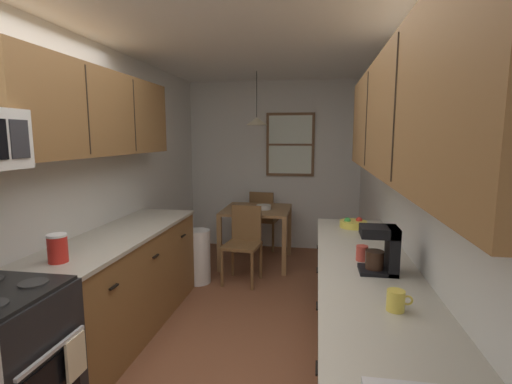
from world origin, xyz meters
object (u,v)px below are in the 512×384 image
Objects in this scene: trash_bin at (198,256)px; mug_by_coffeemaker at (396,300)px; dining_table at (257,217)px; mug_spare at (362,253)px; storage_canister at (58,248)px; fruit_bowl at (353,223)px; dining_chair_near at (244,240)px; dining_chair_far at (263,217)px; table_serving_bowl at (264,207)px; coffee_maker at (383,249)px.

trash_bin is 5.25× the size of mug_by_coffeemaker.
mug_spare reaches higher than dining_table.
storage_canister is 2.39m from fruit_bowl.
dining_chair_near is 7.78× the size of mug_spare.
mug_spare is (1.10, -2.43, 0.31)m from dining_table.
dining_table is at bearing 114.46° from mug_spare.
dining_chair_far reaches higher than table_serving_bowl.
storage_canister reaches higher than trash_bin.
storage_canister is 1.63× the size of mug_spare.
trash_bin is 5.50× the size of mug_spare.
trash_bin is at bearing -111.22° from dining_chair_far.
dining_chair_far is 3.30m from mug_spare.
trash_bin is 2.65m from coffee_maker.
storage_canister reaches higher than dining_chair_far.
dining_chair_near is 0.70m from table_serving_bowl.
mug_by_coffeemaker is at bearing -10.25° from storage_canister.
table_serving_bowl is (0.10, -0.69, 0.29)m from dining_chair_far.
storage_canister is 0.96× the size of table_serving_bowl.
dining_table is 1.00× the size of dining_chair_far.
dining_chair_far reaches higher than trash_bin.
storage_canister is (-0.87, -2.78, 0.35)m from dining_table.
fruit_bowl reaches higher than dining_chair_far.
fruit_bowl is at bearing -54.58° from table_serving_bowl.
mug_spare is (1.11, -3.08, 0.45)m from dining_chair_far.
trash_bin is at bearing 81.35° from storage_canister.
dining_table is 0.18m from table_serving_bowl.
coffee_maker reaches higher than fruit_bowl.
trash_bin is at bearing -130.94° from table_serving_bowl.
dining_chair_near reaches higher than trash_bin.
mug_by_coffeemaker is (1.18, -3.81, 0.45)m from dining_chair_far.
storage_canister is at bearing -169.78° from mug_spare.
mug_by_coffeemaker is (1.75, -2.34, 0.63)m from trash_bin.
dining_chair_far is at bearing 75.81° from storage_canister.
coffee_maker reaches higher than mug_spare.
dining_table is at bearing 85.53° from dining_chair_near.
coffee_maker reaches higher than dining_chair_far.
table_serving_bowl is (-1.08, 3.12, -0.16)m from mug_by_coffeemaker.
mug_by_coffeemaker reaches higher than dining_table.
dining_chair_near is at bearing 16.36° from trash_bin.
table_serving_bowl is (-1.03, 1.45, -0.15)m from fruit_bowl.
table_serving_bowl is at bearing 70.52° from storage_canister.
mug_spare is 0.59× the size of table_serving_bowl.
coffee_maker reaches higher than dining_chair_near.
coffee_maker reaches higher than trash_bin.
coffee_maker is (1.20, -3.30, 0.55)m from dining_chair_far.
trash_bin is (-0.57, -0.81, -0.32)m from dining_table.
fruit_bowl reaches higher than dining_table.
mug_spare is at bearing -70.27° from dining_chair_far.
table_serving_bowl is (0.67, 0.77, 0.47)m from trash_bin.
dining_chair_far reaches higher than dining_table.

